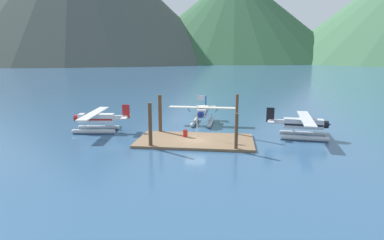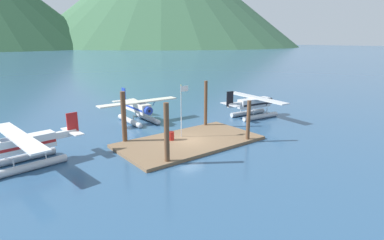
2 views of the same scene
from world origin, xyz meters
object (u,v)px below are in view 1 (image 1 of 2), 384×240
flagpole (198,110)px  seaplane_silver_stbd_fwd (303,126)px  fuel_drum (185,133)px  seaplane_cream_bow_centre (203,114)px  seaplane_white_port_fwd (96,121)px

flagpole → seaplane_silver_stbd_fwd: 13.69m
fuel_drum → seaplane_cream_bow_centre: seaplane_cream_bow_centre is taller
seaplane_silver_stbd_fwd → flagpole: bearing=-171.6°
flagpole → seaplane_white_port_fwd: bearing=171.6°
seaplane_silver_stbd_fwd → seaplane_cream_bow_centre: bearing=152.0°
flagpole → seaplane_white_port_fwd: 14.74m
flagpole → seaplane_cream_bow_centre: bearing=91.3°
seaplane_white_port_fwd → seaplane_cream_bow_centre: bearing=26.4°
seaplane_silver_stbd_fwd → seaplane_cream_bow_centre: 15.38m
seaplane_silver_stbd_fwd → seaplane_white_port_fwd: bearing=179.7°
seaplane_silver_stbd_fwd → seaplane_white_port_fwd: 27.80m
fuel_drum → seaplane_white_port_fwd: 13.08m
flagpole → fuel_drum: size_ratio=6.20×
seaplane_white_port_fwd → seaplane_cream_bow_centre: 15.88m
seaplane_white_port_fwd → flagpole: bearing=-8.4°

